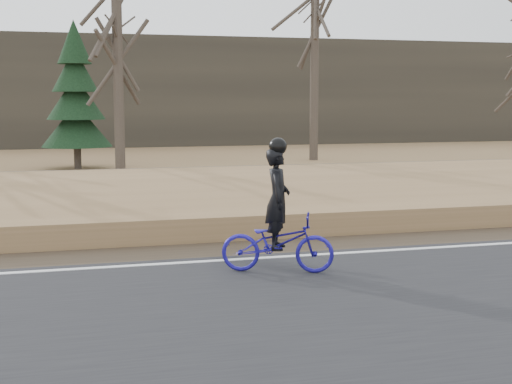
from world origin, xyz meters
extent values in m
plane|color=#92704A|center=(0.00, 0.00, 0.00)|extent=(120.00, 120.00, 0.00)
cube|color=black|center=(0.00, -2.50, 0.03)|extent=(120.00, 6.00, 0.06)
cube|color=silver|center=(0.00, 0.20, 0.07)|extent=(120.00, 0.12, 0.01)
cube|color=#473A2B|center=(0.00, 1.20, 0.02)|extent=(120.00, 1.60, 0.04)
cube|color=#92704A|center=(0.00, 4.20, 0.22)|extent=(120.00, 5.00, 0.44)
cube|color=slate|center=(0.00, 8.00, 0.23)|extent=(120.00, 3.00, 0.45)
cube|color=black|center=(0.00, 8.00, 0.52)|extent=(120.00, 2.40, 0.14)
cube|color=brown|center=(0.00, 7.28, 0.67)|extent=(120.00, 0.07, 0.15)
cube|color=brown|center=(0.00, 8.72, 0.67)|extent=(120.00, 0.07, 0.15)
cube|color=#383328|center=(0.00, 30.00, 3.00)|extent=(120.00, 4.00, 6.00)
imported|color=#1C148E|center=(-0.85, -0.73, 0.50)|extent=(1.76, 1.13, 0.87)
imported|color=black|center=(-0.85, -0.73, 1.16)|extent=(0.53, 0.64, 1.49)
sphere|color=black|center=(-0.85, -0.73, 1.92)|extent=(0.26, 0.26, 0.26)
cylinder|color=#463D33|center=(-2.01, 14.38, 3.88)|extent=(0.36, 0.36, 7.77)
cylinder|color=#463D33|center=(6.43, 18.14, 4.47)|extent=(0.36, 0.36, 8.94)
cylinder|color=#463D33|center=(-3.41, 16.81, 0.55)|extent=(0.28, 0.28, 1.11)
cone|color=black|center=(-3.41, 16.81, 1.64)|extent=(2.60, 2.60, 1.62)
cone|color=black|center=(-3.41, 16.81, 2.66)|extent=(2.15, 2.15, 1.62)
cone|color=black|center=(-3.41, 16.81, 3.67)|extent=(1.70, 1.70, 1.62)
cone|color=black|center=(-3.41, 16.81, 4.69)|extent=(1.25, 1.25, 1.62)
camera|label=1|loc=(-3.83, -10.63, 2.61)|focal=50.00mm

